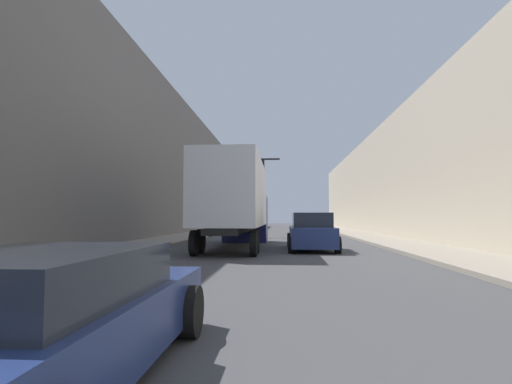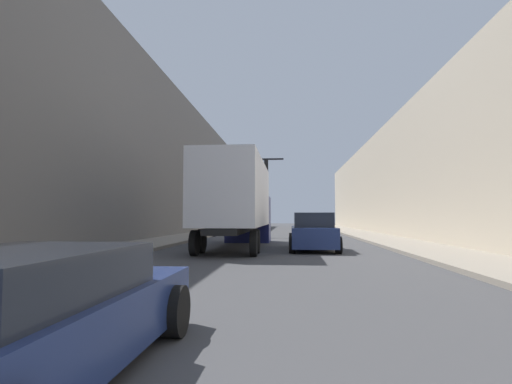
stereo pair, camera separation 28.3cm
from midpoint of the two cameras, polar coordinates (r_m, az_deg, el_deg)
The scene contains 8 objects.
sidewalk_right at distance 29.45m, azimuth 16.04°, elevation -6.25°, with size 3.12×80.00×0.15m.
sidewalk_left at distance 29.73m, azimuth -10.62°, elevation -6.30°, with size 3.12×80.00×0.15m.
building_right at distance 30.84m, azimuth 24.21°, elevation 2.24°, with size 6.00×80.00×8.96m.
building_left at distance 31.48m, azimuth -18.59°, elevation 4.80°, with size 6.00×80.00×12.01m.
semi_truck at distance 19.73m, azimuth -3.16°, elevation -1.29°, with size 2.60×11.30×4.10m.
sedan_car at distance 4.19m, azimuth -29.33°, elevation -15.56°, with size 2.05×4.36×1.21m.
suv_car at distance 18.56m, azimuth 7.45°, elevation -5.74°, with size 2.16×4.88×1.69m.
traffic_signal_gantry at distance 30.81m, azimuth -4.11°, elevation 1.87°, with size 5.43×0.35×6.25m.
Camera 1 is at (0.48, 1.23, 1.49)m, focal length 28.00 mm.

